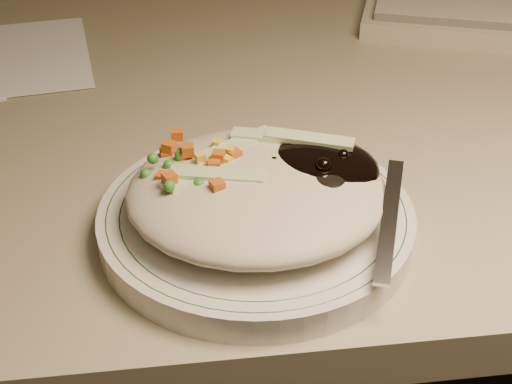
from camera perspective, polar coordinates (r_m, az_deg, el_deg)
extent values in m
cube|color=gray|center=(0.75, 1.84, 6.20)|extent=(1.40, 0.70, 0.04)
cylinder|color=silver|center=(0.54, 0.00, -2.27)|extent=(0.24, 0.24, 0.02)
torus|color=#144723|center=(0.54, 0.00, -1.41)|extent=(0.23, 0.23, 0.00)
torus|color=#144723|center=(0.54, 0.00, -1.41)|extent=(0.21, 0.21, 0.00)
ellipsoid|color=#B2A791|center=(0.52, 0.07, 0.07)|extent=(0.19, 0.18, 0.04)
ellipsoid|color=black|center=(0.54, 4.64, 1.73)|extent=(0.10, 0.09, 0.03)
ellipsoid|color=orange|center=(0.53, -5.00, 1.10)|extent=(0.08, 0.08, 0.02)
sphere|color=black|center=(0.53, 1.43, 2.27)|extent=(0.01, 0.01, 0.01)
sphere|color=black|center=(0.54, 4.40, 2.80)|extent=(0.01, 0.01, 0.01)
sphere|color=black|center=(0.53, 6.97, 2.91)|extent=(0.01, 0.01, 0.01)
sphere|color=black|center=(0.54, 5.92, 3.07)|extent=(0.01, 0.01, 0.01)
sphere|color=black|center=(0.52, 5.42, 2.11)|extent=(0.01, 0.01, 0.01)
sphere|color=black|center=(0.53, 4.28, 2.38)|extent=(0.01, 0.01, 0.01)
sphere|color=black|center=(0.54, 5.24, 3.04)|extent=(0.01, 0.01, 0.01)
cube|color=#C35515|center=(0.53, -5.48, 3.37)|extent=(0.01, 0.01, 0.01)
cube|color=#C35515|center=(0.52, -3.60, 1.23)|extent=(0.01, 0.01, 0.01)
cube|color=#C35515|center=(0.54, -6.96, 3.58)|extent=(0.01, 0.01, 0.01)
cube|color=#C35515|center=(0.52, -3.02, 2.85)|extent=(0.01, 0.01, 0.01)
cube|color=#C35515|center=(0.52, -3.36, 2.17)|extent=(0.01, 0.01, 0.01)
cube|color=#C35515|center=(0.55, -7.13, 3.08)|extent=(0.01, 0.01, 0.01)
cube|color=#C35515|center=(0.53, -5.72, 3.03)|extent=(0.01, 0.01, 0.01)
cube|color=#C35515|center=(0.52, -3.54, 1.85)|extent=(0.01, 0.01, 0.01)
cube|color=#C35515|center=(0.53, -1.75, 2.94)|extent=(0.01, 0.01, 0.01)
cube|color=#C35515|center=(0.55, -6.33, 4.59)|extent=(0.01, 0.01, 0.01)
cube|color=#C35515|center=(0.50, -6.94, 1.08)|extent=(0.01, 0.01, 0.01)
cube|color=#C35515|center=(0.49, -3.12, 0.47)|extent=(0.01, 0.01, 0.01)
cube|color=#C35515|center=(0.52, -7.45, 1.11)|extent=(0.01, 0.01, 0.01)
cube|color=#C35515|center=(0.55, -7.05, 2.86)|extent=(0.01, 0.01, 0.01)
sphere|color=#388C28|center=(0.53, -3.47, 2.26)|extent=(0.01, 0.01, 0.01)
sphere|color=#388C28|center=(0.49, -6.95, 0.45)|extent=(0.01, 0.01, 0.01)
sphere|color=#388C28|center=(0.53, -6.99, 2.14)|extent=(0.01, 0.01, 0.01)
sphere|color=#388C28|center=(0.52, -8.27, 2.66)|extent=(0.01, 0.01, 0.01)
sphere|color=#388C28|center=(0.53, -3.83, 2.49)|extent=(0.01, 0.01, 0.01)
sphere|color=#388C28|center=(0.51, -2.82, 0.32)|extent=(0.01, 0.01, 0.01)
sphere|color=#388C28|center=(0.53, -5.07, 1.60)|extent=(0.01, 0.01, 0.01)
sphere|color=#388C28|center=(0.51, -5.71, 0.33)|extent=(0.01, 0.01, 0.01)
sphere|color=#388C28|center=(0.53, -8.80, 1.42)|extent=(0.01, 0.01, 0.01)
sphere|color=#388C28|center=(0.53, -5.87, 3.17)|extent=(0.01, 0.01, 0.01)
sphere|color=#388C28|center=(0.53, -6.10, 2.95)|extent=(0.01, 0.01, 0.01)
sphere|color=#388C28|center=(0.51, -6.88, 1.11)|extent=(0.01, 0.01, 0.01)
sphere|color=#388C28|center=(0.50, -4.58, 0.60)|extent=(0.01, 0.01, 0.01)
sphere|color=#388C28|center=(0.55, -1.49, 3.45)|extent=(0.01, 0.01, 0.01)
cube|color=yellow|center=(0.53, -3.97, 2.49)|extent=(0.01, 0.01, 0.01)
cube|color=yellow|center=(0.52, -2.31, 2.49)|extent=(0.01, 0.01, 0.01)
cube|color=yellow|center=(0.54, -5.13, 2.54)|extent=(0.01, 0.01, 0.01)
cube|color=yellow|center=(0.52, -4.49, 2.70)|extent=(0.01, 0.01, 0.01)
cube|color=yellow|center=(0.52, -5.05, 1.48)|extent=(0.01, 0.01, 0.01)
cube|color=yellow|center=(0.53, -2.11, 3.26)|extent=(0.01, 0.01, 0.01)
cube|color=yellow|center=(0.54, -3.11, 3.82)|extent=(0.01, 0.01, 0.01)
cube|color=yellow|center=(0.52, -4.01, 1.48)|extent=(0.01, 0.01, 0.01)
cube|color=#B2D18C|center=(0.54, -1.51, 3.82)|extent=(0.07, 0.05, 0.00)
cube|color=#B2D18C|center=(0.55, 1.55, 4.45)|extent=(0.07, 0.03, 0.00)
cube|color=#B2D18C|center=(0.52, -4.46, 1.74)|extent=(0.06, 0.06, 0.00)
cube|color=#B2D18C|center=(0.55, 4.32, 4.27)|extent=(0.07, 0.04, 0.00)
cube|color=#B2D18C|center=(0.51, 0.70, 0.80)|extent=(0.07, 0.03, 0.00)
cube|color=#B2D18C|center=(0.51, -3.16, 1.40)|extent=(0.07, 0.03, 0.00)
ellipsoid|color=silver|center=(0.52, 5.47, 1.19)|extent=(0.05, 0.06, 0.01)
cube|color=silver|center=(0.50, 10.62, -2.12)|extent=(0.05, 0.11, 0.03)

